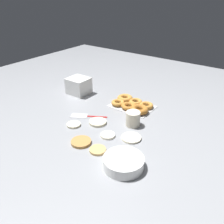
{
  "coord_description": "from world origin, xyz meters",
  "views": [
    {
      "loc": [
        -0.78,
        0.96,
        0.74
      ],
      "look_at": [
        -0.02,
        -0.08,
        0.04
      ],
      "focal_mm": 38.0,
      "sensor_mm": 36.0,
      "label": 1
    }
  ],
  "objects_px": {
    "pancake_2": "(81,142)",
    "paper_cup": "(133,119)",
    "pancake_1": "(108,135)",
    "pancake_3": "(98,122)",
    "spatula": "(83,116)",
    "pancake_0": "(74,125)",
    "container_stack": "(79,86)",
    "pancake_4": "(98,150)",
    "pancake_5": "(131,138)",
    "donut_tray": "(132,104)",
    "batter_bowl": "(123,162)"
  },
  "relations": [
    {
      "from": "pancake_0",
      "to": "pancake_3",
      "type": "xyz_separation_m",
      "value": [
        -0.1,
        -0.1,
        0.0
      ]
    },
    {
      "from": "pancake_4",
      "to": "batter_bowl",
      "type": "distance_m",
      "value": 0.17
    },
    {
      "from": "pancake_2",
      "to": "pancake_4",
      "type": "distance_m",
      "value": 0.11
    },
    {
      "from": "pancake_1",
      "to": "container_stack",
      "type": "bearing_deg",
      "value": -32.35
    },
    {
      "from": "pancake_1",
      "to": "batter_bowl",
      "type": "height_order",
      "value": "batter_bowl"
    },
    {
      "from": "pancake_3",
      "to": "donut_tray",
      "type": "height_order",
      "value": "donut_tray"
    },
    {
      "from": "pancake_4",
      "to": "batter_bowl",
      "type": "height_order",
      "value": "batter_bowl"
    },
    {
      "from": "pancake_0",
      "to": "donut_tray",
      "type": "distance_m",
      "value": 0.44
    },
    {
      "from": "pancake_1",
      "to": "donut_tray",
      "type": "bearing_deg",
      "value": -78.19
    },
    {
      "from": "pancake_0",
      "to": "container_stack",
      "type": "height_order",
      "value": "container_stack"
    },
    {
      "from": "pancake_0",
      "to": "pancake_5",
      "type": "height_order",
      "value": "pancake_0"
    },
    {
      "from": "pancake_0",
      "to": "pancake_2",
      "type": "bearing_deg",
      "value": 146.27
    },
    {
      "from": "pancake_2",
      "to": "pancake_4",
      "type": "xyz_separation_m",
      "value": [
        -0.11,
        -0.0,
        -0.0
      ]
    },
    {
      "from": "pancake_4",
      "to": "paper_cup",
      "type": "xyz_separation_m",
      "value": [
        -0.01,
        -0.31,
        0.04
      ]
    },
    {
      "from": "pancake_3",
      "to": "pancake_1",
      "type": "bearing_deg",
      "value": 150.63
    },
    {
      "from": "pancake_0",
      "to": "pancake_4",
      "type": "bearing_deg",
      "value": 158.83
    },
    {
      "from": "pancake_3",
      "to": "pancake_2",
      "type": "bearing_deg",
      "value": 105.49
    },
    {
      "from": "pancake_2",
      "to": "batter_bowl",
      "type": "xyz_separation_m",
      "value": [
        -0.28,
        0.02,
        0.02
      ]
    },
    {
      "from": "pancake_1",
      "to": "pancake_3",
      "type": "distance_m",
      "value": 0.15
    },
    {
      "from": "pancake_0",
      "to": "pancake_2",
      "type": "height_order",
      "value": "pancake_2"
    },
    {
      "from": "donut_tray",
      "to": "batter_bowl",
      "type": "distance_m",
      "value": 0.61
    },
    {
      "from": "pancake_1",
      "to": "batter_bowl",
      "type": "bearing_deg",
      "value": 143.25
    },
    {
      "from": "pancake_4",
      "to": "spatula",
      "type": "bearing_deg",
      "value": -36.37
    },
    {
      "from": "pancake_2",
      "to": "pancake_3",
      "type": "xyz_separation_m",
      "value": [
        0.06,
        -0.21,
        0.0
      ]
    },
    {
      "from": "spatula",
      "to": "pancake_0",
      "type": "bearing_deg",
      "value": 75.21
    },
    {
      "from": "pancake_2",
      "to": "container_stack",
      "type": "distance_m",
      "value": 0.66
    },
    {
      "from": "pancake_4",
      "to": "batter_bowl",
      "type": "relative_size",
      "value": 0.45
    },
    {
      "from": "donut_tray",
      "to": "spatula",
      "type": "bearing_deg",
      "value": 58.13
    },
    {
      "from": "donut_tray",
      "to": "paper_cup",
      "type": "distance_m",
      "value": 0.24
    },
    {
      "from": "pancake_2",
      "to": "donut_tray",
      "type": "bearing_deg",
      "value": -89.35
    },
    {
      "from": "pancake_4",
      "to": "container_stack",
      "type": "distance_m",
      "value": 0.74
    },
    {
      "from": "pancake_4",
      "to": "pancake_3",
      "type": "bearing_deg",
      "value": -50.68
    },
    {
      "from": "pancake_5",
      "to": "batter_bowl",
      "type": "bearing_deg",
      "value": 113.19
    },
    {
      "from": "pancake_2",
      "to": "paper_cup",
      "type": "relative_size",
      "value": 1.22
    },
    {
      "from": "pancake_1",
      "to": "pancake_5",
      "type": "distance_m",
      "value": 0.13
    },
    {
      "from": "pancake_4",
      "to": "pancake_1",
      "type": "bearing_deg",
      "value": -73.71
    },
    {
      "from": "batter_bowl",
      "to": "spatula",
      "type": "xyz_separation_m",
      "value": [
        0.47,
        -0.24,
        -0.02
      ]
    },
    {
      "from": "pancake_0",
      "to": "pancake_3",
      "type": "relative_size",
      "value": 0.79
    },
    {
      "from": "pancake_3",
      "to": "pancake_4",
      "type": "xyz_separation_m",
      "value": [
        -0.17,
        0.21,
        -0.0
      ]
    },
    {
      "from": "pancake_0",
      "to": "pancake_1",
      "type": "bearing_deg",
      "value": -172.53
    },
    {
      "from": "pancake_0",
      "to": "batter_bowl",
      "type": "xyz_separation_m",
      "value": [
        -0.44,
        0.13,
        0.02
      ]
    },
    {
      "from": "pancake_5",
      "to": "pancake_3",
      "type": "bearing_deg",
      "value": -3.97
    },
    {
      "from": "pancake_1",
      "to": "container_stack",
      "type": "height_order",
      "value": "container_stack"
    },
    {
      "from": "pancake_1",
      "to": "container_stack",
      "type": "relative_size",
      "value": 0.53
    },
    {
      "from": "paper_cup",
      "to": "spatula",
      "type": "bearing_deg",
      "value": 16.67
    },
    {
      "from": "pancake_3",
      "to": "spatula",
      "type": "bearing_deg",
      "value": -5.78
    },
    {
      "from": "pancake_2",
      "to": "pancake_3",
      "type": "bearing_deg",
      "value": -74.51
    },
    {
      "from": "pancake_1",
      "to": "batter_bowl",
      "type": "distance_m",
      "value": 0.26
    },
    {
      "from": "container_stack",
      "to": "spatula",
      "type": "relative_size",
      "value": 0.69
    },
    {
      "from": "paper_cup",
      "to": "pancake_2",
      "type": "bearing_deg",
      "value": 68.63
    }
  ]
}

